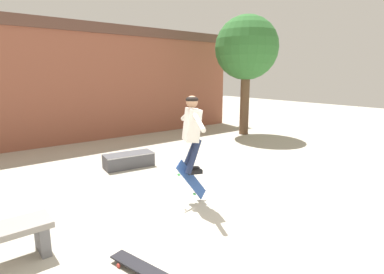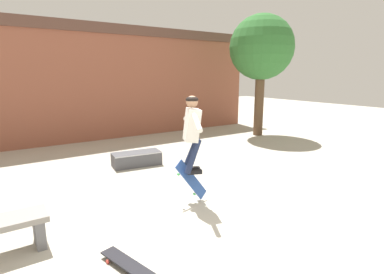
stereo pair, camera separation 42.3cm
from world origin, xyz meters
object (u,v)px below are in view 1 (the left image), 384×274
(skate_ledge, at_px, (129,160))
(skateboard_resting, at_px, (140,267))
(skateboard_flipping, at_px, (191,180))
(tree_right, at_px, (247,49))
(skater, at_px, (192,128))

(skate_ledge, bearing_deg, skateboard_resting, -107.82)
(skateboard_flipping, bearing_deg, tree_right, 50.53)
(tree_right, xyz_separation_m, skateboard_flipping, (-5.54, -3.75, -2.78))
(skater, distance_m, skateboard_resting, 2.48)
(tree_right, relative_size, skater, 3.20)
(skateboard_resting, bearing_deg, skateboard_flipping, 109.89)
(skateboard_resting, bearing_deg, skater, 109.69)
(skater, bearing_deg, tree_right, 56.19)
(skateboard_resting, bearing_deg, tree_right, 109.18)
(skater, relative_size, skateboard_resting, 1.54)
(skate_ledge, height_order, skater, skater)
(skate_ledge, height_order, skateboard_flipping, skateboard_flipping)
(skate_ledge, bearing_deg, skateboard_flipping, -84.62)
(skateboard_flipping, xyz_separation_m, skateboard_resting, (-1.70, -1.19, -0.36))
(tree_right, height_order, skater, tree_right)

